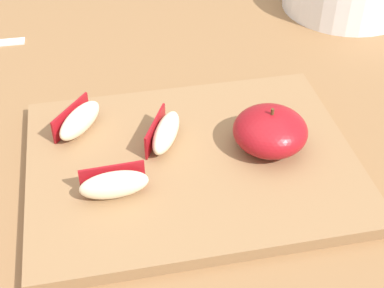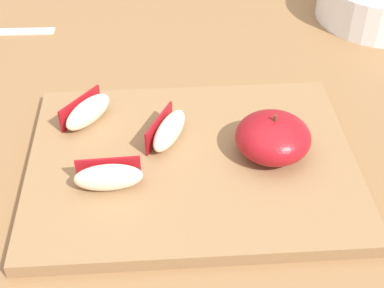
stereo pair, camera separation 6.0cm
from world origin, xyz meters
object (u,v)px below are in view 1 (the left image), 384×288
object	(u,v)px
apple_wedge_back	(165,132)
apple_wedge_middle	(114,184)
cutting_board	(192,163)
apple_half_skin_up	(270,131)
apple_wedge_left	(79,120)

from	to	relation	value
apple_wedge_back	apple_wedge_middle	distance (m)	0.10
cutting_board	apple_wedge_back	distance (m)	0.05
cutting_board	apple_wedge_middle	xyz separation A→B (m)	(-0.09, -0.04, 0.02)
apple_half_skin_up	apple_wedge_middle	size ratio (longest dim) A/B	1.16
apple_half_skin_up	apple_wedge_back	size ratio (longest dim) A/B	1.13
apple_half_skin_up	apple_wedge_left	distance (m)	0.22
apple_wedge_middle	apple_wedge_left	xyz separation A→B (m)	(-0.03, 0.11, 0.00)
apple_wedge_left	cutting_board	bearing A→B (deg)	-31.60
cutting_board	apple_half_skin_up	size ratio (longest dim) A/B	4.33
apple_wedge_left	apple_wedge_middle	bearing A→B (deg)	-75.37
apple_wedge_left	apple_half_skin_up	bearing A→B (deg)	-18.84
cutting_board	apple_wedge_middle	distance (m)	0.10
apple_half_skin_up	apple_wedge_back	xyz separation A→B (m)	(-0.11, 0.03, -0.01)
cutting_board	apple_wedge_left	xyz separation A→B (m)	(-0.12, 0.07, 0.02)
apple_half_skin_up	apple_wedge_back	bearing A→B (deg)	165.71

